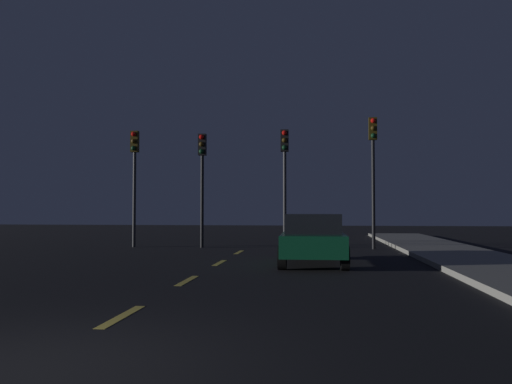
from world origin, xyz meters
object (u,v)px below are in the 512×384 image
at_px(traffic_signal_far_right, 373,157).
at_px(car_stopped_ahead, 313,239).
at_px(traffic_signal_center_left, 202,168).
at_px(traffic_signal_center_right, 285,165).
at_px(traffic_signal_far_left, 134,166).

height_order(traffic_signal_far_right, car_stopped_ahead, traffic_signal_far_right).
xyz_separation_m(traffic_signal_far_right, car_stopped_ahead, (-2.38, -5.94, -2.94)).
bearing_deg(car_stopped_ahead, traffic_signal_center_left, 127.90).
distance_m(traffic_signal_far_right, car_stopped_ahead, 7.04).
bearing_deg(car_stopped_ahead, traffic_signal_center_right, 101.20).
relative_size(traffic_signal_far_right, car_stopped_ahead, 1.28).
distance_m(traffic_signal_center_left, traffic_signal_far_right, 7.01).
bearing_deg(traffic_signal_center_right, traffic_signal_center_left, -180.00).
distance_m(traffic_signal_far_left, car_stopped_ahead, 9.99).
height_order(traffic_signal_far_left, traffic_signal_center_right, traffic_signal_far_left).
distance_m(traffic_signal_far_left, traffic_signal_center_left, 2.93).
bearing_deg(traffic_signal_far_right, traffic_signal_center_left, -179.99).
relative_size(traffic_signal_center_left, traffic_signal_far_right, 0.90).
xyz_separation_m(traffic_signal_far_left, car_stopped_ahead, (7.56, -5.94, -2.71)).
xyz_separation_m(traffic_signal_center_left, car_stopped_ahead, (4.62, -5.94, -2.60)).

